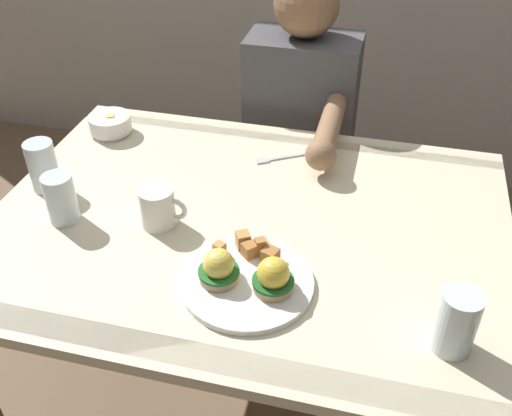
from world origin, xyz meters
TOP-DOWN VIEW (x-y plane):
  - ground_plane at (0.00, 0.00)m, footprint 6.00×6.00m
  - dining_table at (0.00, 0.00)m, footprint 1.20×0.90m
  - eggs_benedict_plate at (0.06, -0.21)m, footprint 0.27×0.27m
  - fruit_bowl at (-0.48, 0.30)m, footprint 0.12×0.12m
  - coffee_mug at (-0.19, -0.06)m, footprint 0.11×0.08m
  - fork at (0.02, 0.28)m, footprint 0.14×0.10m
  - water_glass_near at (-0.52, 0.01)m, footprint 0.07×0.07m
  - water_glass_far at (-0.41, -0.10)m, footprint 0.07×0.07m
  - water_glass_extra at (0.45, -0.27)m, footprint 0.07×0.07m
  - diner_person at (0.02, 0.60)m, footprint 0.34×0.54m

SIDE VIEW (x-z plane):
  - ground_plane at x=0.00m, z-range 0.00..0.00m
  - dining_table at x=0.00m, z-range 0.26..1.00m
  - diner_person at x=0.02m, z-range 0.08..1.22m
  - fork at x=0.02m, z-range 0.74..0.74m
  - eggs_benedict_plate at x=0.06m, z-range 0.72..0.81m
  - fruit_bowl at x=-0.48m, z-range 0.74..0.80m
  - coffee_mug at x=-0.19m, z-range 0.74..0.84m
  - water_glass_far at x=-0.41m, z-range 0.73..0.85m
  - water_glass_near at x=-0.52m, z-range 0.73..0.86m
  - water_glass_extra at x=0.45m, z-range 0.73..0.86m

